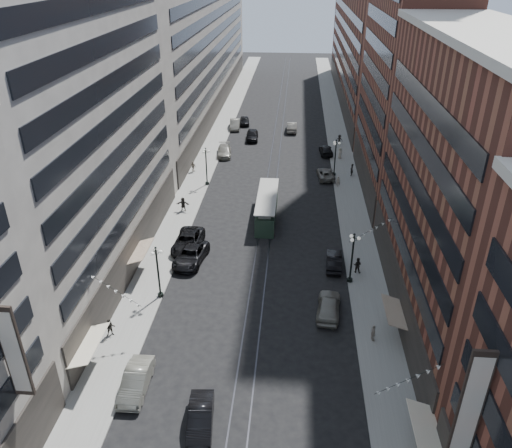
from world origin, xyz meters
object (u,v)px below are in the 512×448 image
(car_13, at_px, (252,135))
(car_extra_0, at_px, (235,124))
(pedestrian_7, at_px, (357,265))
(car_11, at_px, (326,174))
(lamppost_sw_mid, at_px, (206,165))
(pedestrian_6, at_px, (193,166))
(pedestrian_9, at_px, (339,140))
(car_1, at_px, (136,381))
(car_9, at_px, (245,121))
(car_2, at_px, (191,255))
(lamppost_sw_far, at_px, (158,270))
(pedestrian_extra_0, at_px, (340,153))
(pedestrian_extra_2, at_px, (352,170))
(car_4, at_px, (329,306))
(car_8, at_px, (224,151))
(car_12, at_px, (326,150))
(streetcar, at_px, (267,207))
(pedestrian_4, at_px, (373,333))
(pedestrian_8, at_px, (338,182))
(car_7, at_px, (188,241))
(lamppost_se_mid, at_px, (335,156))
(pedestrian_2, at_px, (110,328))
(car_10, at_px, (334,261))
(car_5, at_px, (200,419))
(car_14, at_px, (292,127))
(pedestrian_5, at_px, (183,204))

(car_13, bearing_deg, car_extra_0, 118.72)
(pedestrian_7, bearing_deg, car_11, -70.52)
(lamppost_sw_mid, distance_m, pedestrian_6, 5.82)
(pedestrian_9, bearing_deg, car_13, 173.39)
(car_1, height_order, car_9, car_1)
(car_13, bearing_deg, car_2, -96.69)
(lamppost_sw_far, height_order, pedestrian_extra_0, lamppost_sw_far)
(lamppost_sw_mid, height_order, pedestrian_6, lamppost_sw_mid)
(pedestrian_extra_0, distance_m, pedestrian_extra_2, 7.38)
(car_4, xyz_separation_m, pedestrian_6, (-18.88, 32.84, 0.12))
(car_8, bearing_deg, pedestrian_extra_2, -25.97)
(car_11, distance_m, car_12, 10.43)
(car_4, xyz_separation_m, pedestrian_9, (4.11, 47.31, 0.15))
(car_11, bearing_deg, streetcar, 53.73)
(car_9, bearing_deg, pedestrian_4, -81.07)
(car_13, relative_size, pedestrian_8, 3.30)
(car_13, bearing_deg, car_7, -98.30)
(lamppost_sw_mid, height_order, car_2, lamppost_sw_mid)
(lamppost_se_mid, bearing_deg, car_8, 157.51)
(car_2, bearing_deg, pedestrian_2, -102.12)
(car_4, bearing_deg, streetcar, -64.23)
(car_2, xyz_separation_m, car_10, (15.27, 0.27, -0.09))
(car_5, bearing_deg, pedestrian_8, 67.90)
(car_extra_0, bearing_deg, pedestrian_8, -62.07)
(lamppost_sw_far, height_order, car_4, lamppost_sw_far)
(pedestrian_8, distance_m, pedestrian_extra_2, 4.88)
(car_4, relative_size, car_9, 1.16)
(lamppost_se_mid, bearing_deg, lamppost_sw_mid, -164.80)
(car_2, height_order, car_7, car_7)
(pedestrian_4, distance_m, pedestrian_9, 50.80)
(car_4, distance_m, pedestrian_8, 29.04)
(pedestrian_7, xyz_separation_m, pedestrian_extra_2, (1.73, 26.27, 0.06))
(pedestrian_2, distance_m, car_13, 54.20)
(car_12, relative_size, car_14, 0.93)
(pedestrian_7, bearing_deg, pedestrian_5, -16.59)
(pedestrian_5, distance_m, pedestrian_7, 24.45)
(lamppost_se_mid, xyz_separation_m, pedestrian_extra_2, (2.59, -0.02, -2.02))
(car_11, bearing_deg, car_4, 82.39)
(car_10, relative_size, car_13, 0.87)
(car_4, bearing_deg, car_9, -70.92)
(pedestrian_extra_2, bearing_deg, car_7, -25.68)
(car_2, height_order, car_14, car_14)
(car_2, distance_m, pedestrian_9, 43.64)
(pedestrian_5, xyz_separation_m, car_extra_0, (2.45, 35.82, -0.20))
(car_4, height_order, car_13, car_13)
(streetcar, xyz_separation_m, car_7, (-8.39, -8.24, -0.53))
(lamppost_se_mid, distance_m, car_11, 2.92)
(pedestrian_7, bearing_deg, car_14, -66.39)
(car_1, xyz_separation_m, car_2, (0.61, 18.09, 0.00))
(lamppost_sw_mid, height_order, car_4, lamppost_sw_mid)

